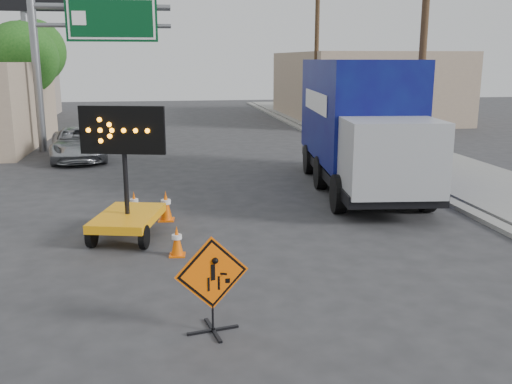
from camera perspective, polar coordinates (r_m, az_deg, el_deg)
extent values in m
plane|color=#2D2D30|center=(10.16, -2.57, -10.93)|extent=(100.00, 100.00, 0.00)
cube|color=gray|center=(25.91, 9.38, 3.91)|extent=(0.40, 60.00, 0.12)
cube|color=gray|center=(26.73, 14.07, 4.00)|extent=(4.00, 60.00, 0.15)
cube|color=tan|center=(41.70, 10.53, 10.41)|extent=(10.00, 14.00, 4.60)
cylinder|color=slate|center=(27.76, -21.04, 10.76)|extent=(0.36, 0.36, 6.80)
cylinder|color=slate|center=(27.42, -15.14, 17.44)|extent=(6.00, 0.28, 0.28)
cylinder|color=slate|center=(27.36, -15.04, 15.77)|extent=(6.00, 0.20, 0.20)
cube|color=#043818|center=(27.23, -14.23, 16.47)|extent=(4.00, 0.10, 2.00)
cube|color=silver|center=(27.16, -14.24, 16.48)|extent=(3.80, 0.01, 1.80)
cylinder|color=slate|center=(35.99, -21.86, 12.81)|extent=(0.44, 0.44, 9.00)
cylinder|color=#4C3120|center=(21.25, 16.36, 13.60)|extent=(0.26, 0.26, 9.00)
cylinder|color=#4C3120|center=(34.43, 6.07, 13.68)|extent=(0.26, 0.26, 9.00)
cylinder|color=#4C3120|center=(32.08, -22.03, 7.70)|extent=(0.28, 0.28, 3.25)
sphere|color=#1A4B15|center=(31.98, -22.43, 12.25)|extent=(3.71, 3.71, 3.71)
cylinder|color=#4C3120|center=(40.08, -21.04, 8.93)|extent=(0.28, 0.28, 3.58)
sphere|color=#1A4B15|center=(40.01, -21.37, 12.95)|extent=(4.10, 4.10, 4.10)
cube|color=black|center=(9.18, -4.32, -13.61)|extent=(0.82, 0.21, 0.04)
cube|color=black|center=(9.18, -4.32, -13.61)|extent=(0.21, 0.82, 0.04)
cylinder|color=black|center=(9.04, -4.35, -11.90)|extent=(0.03, 0.03, 0.64)
cube|color=#F45D05|center=(8.79, -4.43, -8.09)|extent=(1.15, 0.24, 1.17)
cube|color=black|center=(8.79, -4.43, -8.09)|extent=(1.07, 0.21, 1.09)
cube|color=#FFA20E|center=(13.81, -12.71, -2.51)|extent=(1.81, 2.45, 0.20)
cylinder|color=black|center=(13.53, -12.97, 2.63)|extent=(0.11, 0.11, 2.41)
cube|color=black|center=(13.41, -13.15, 6.08)|extent=(1.94, 0.59, 1.09)
imported|color=#A4A7AB|center=(25.22, -17.34, 4.63)|extent=(2.83, 5.04, 1.33)
cube|color=black|center=(18.71, 10.32, 2.15)|extent=(3.49, 8.81, 0.32)
cube|color=#0A0751|center=(19.26, 9.69, 8.13)|extent=(3.39, 6.90, 3.22)
cube|color=#9EA0A5|center=(15.40, 14.73, 3.44)|extent=(2.66, 2.19, 1.93)
cube|color=#F45D05|center=(12.51, -7.87, -6.25)|extent=(0.37, 0.37, 0.03)
cone|color=#F45D05|center=(12.41, -7.92, -4.80)|extent=(0.26, 0.26, 0.64)
cylinder|color=silver|center=(12.38, -7.93, -4.46)|extent=(0.22, 0.22, 0.09)
cube|color=#F45D05|center=(15.21, -8.95, -2.75)|extent=(0.44, 0.44, 0.03)
cone|color=#F45D05|center=(15.11, -9.00, -1.30)|extent=(0.31, 0.31, 0.76)
cylinder|color=silver|center=(15.09, -9.01, -0.97)|extent=(0.26, 0.26, 0.11)
cube|color=#F45D05|center=(15.77, -12.02, -2.33)|extent=(0.40, 0.40, 0.03)
cone|color=#F45D05|center=(15.68, -12.08, -1.12)|extent=(0.27, 0.27, 0.66)
cylinder|color=silver|center=(15.66, -12.10, -0.85)|extent=(0.22, 0.22, 0.10)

